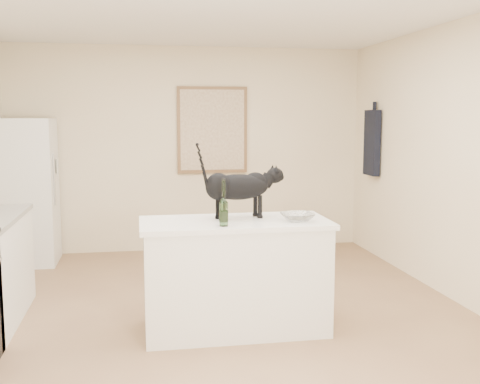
% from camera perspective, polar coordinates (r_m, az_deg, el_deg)
% --- Properties ---
extents(floor, '(5.50, 5.50, 0.00)m').
position_cam_1_polar(floor, '(4.99, -2.05, -12.68)').
color(floor, '#977350').
rests_on(floor, ground).
extents(ceiling, '(5.50, 5.50, 0.00)m').
position_cam_1_polar(ceiling, '(4.77, -2.20, 18.13)').
color(ceiling, white).
rests_on(ceiling, ground).
extents(wall_back, '(4.50, 0.00, 4.50)m').
position_cam_1_polar(wall_back, '(7.43, -5.08, 4.21)').
color(wall_back, beige).
rests_on(wall_back, ground).
extents(wall_front, '(4.50, 0.00, 4.50)m').
position_cam_1_polar(wall_front, '(2.04, 8.70, -4.40)').
color(wall_front, beige).
rests_on(wall_front, ground).
extents(wall_right, '(0.00, 5.50, 5.50)m').
position_cam_1_polar(wall_right, '(5.49, 21.87, 2.56)').
color(wall_right, beige).
rests_on(wall_right, ground).
extents(island_base, '(1.44, 0.67, 0.86)m').
position_cam_1_polar(island_base, '(4.68, -0.50, -8.50)').
color(island_base, white).
rests_on(island_base, floor).
extents(island_top, '(1.50, 0.70, 0.04)m').
position_cam_1_polar(island_top, '(4.58, -0.51, -3.07)').
color(island_top, white).
rests_on(island_top, island_base).
extents(fridge, '(0.68, 0.68, 1.70)m').
position_cam_1_polar(fridge, '(7.16, -20.48, 0.03)').
color(fridge, white).
rests_on(fridge, floor).
extents(artwork_frame, '(0.90, 0.03, 1.10)m').
position_cam_1_polar(artwork_frame, '(7.42, -2.76, 6.16)').
color(artwork_frame, brown).
rests_on(artwork_frame, wall_back).
extents(artwork_canvas, '(0.82, 0.00, 1.02)m').
position_cam_1_polar(artwork_canvas, '(7.40, -2.74, 6.15)').
color(artwork_canvas, beige).
rests_on(artwork_canvas, wall_back).
extents(hanging_garment, '(0.08, 0.34, 0.80)m').
position_cam_1_polar(hanging_garment, '(7.27, 12.94, 4.77)').
color(hanging_garment, black).
rests_on(hanging_garment, wall_right).
extents(black_cat, '(0.68, 0.32, 0.46)m').
position_cam_1_polar(black_cat, '(4.63, -0.23, 0.16)').
color(black_cat, black).
rests_on(black_cat, island_top).
extents(wine_bottle, '(0.09, 0.09, 0.32)m').
position_cam_1_polar(wine_bottle, '(4.32, -1.63, -1.32)').
color(wine_bottle, '#2C5F26').
rests_on(wine_bottle, island_top).
extents(glass_bowl, '(0.27, 0.27, 0.07)m').
position_cam_1_polar(glass_bowl, '(4.56, 5.70, -2.48)').
color(glass_bowl, silver).
rests_on(glass_bowl, island_top).
extents(fridge_paper, '(0.05, 0.13, 0.17)m').
position_cam_1_polar(fridge_paper, '(7.14, -17.77, 2.46)').
color(fridge_paper, white).
rests_on(fridge_paper, fridge).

